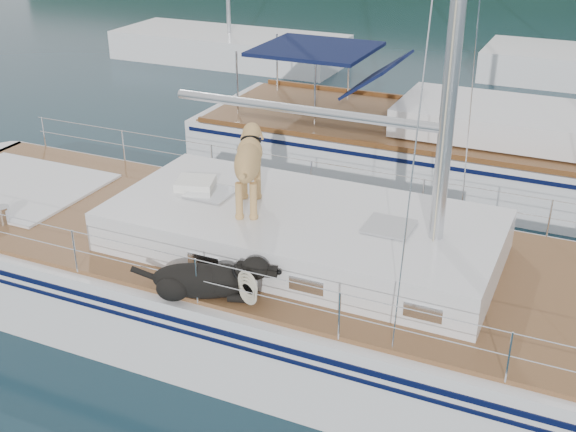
% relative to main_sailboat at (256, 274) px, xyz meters
% --- Properties ---
extents(ground, '(120.00, 120.00, 0.00)m').
position_rel_main_sailboat_xyz_m(ground, '(-0.09, 0.01, -0.68)').
color(ground, black).
rests_on(ground, ground).
extents(main_sailboat, '(12.00, 3.97, 14.01)m').
position_rel_main_sailboat_xyz_m(main_sailboat, '(0.00, 0.00, 0.00)').
color(main_sailboat, white).
rests_on(main_sailboat, ground).
extents(neighbor_sailboat, '(11.00, 3.50, 13.30)m').
position_rel_main_sailboat_xyz_m(neighbor_sailboat, '(1.59, 6.34, -0.06)').
color(neighbor_sailboat, white).
rests_on(neighbor_sailboat, ground).
extents(bg_boat_west, '(8.00, 3.00, 11.65)m').
position_rel_main_sailboat_xyz_m(bg_boat_west, '(-8.09, 14.01, -0.24)').
color(bg_boat_west, white).
rests_on(bg_boat_west, ground).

